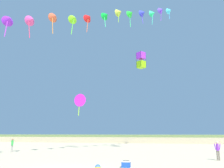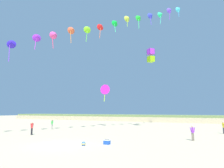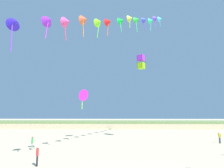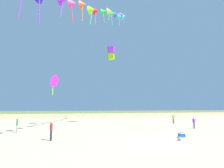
% 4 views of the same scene
% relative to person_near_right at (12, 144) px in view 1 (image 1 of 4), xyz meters
% --- Properties ---
extents(dune_ridge, '(120.00, 12.02, 1.90)m').
position_rel_person_near_right_xyz_m(dune_ridge, '(12.12, 35.16, 0.01)').
color(dune_ridge, '#BFAE8B').
rests_on(dune_ridge, ground).
extents(person_near_right, '(0.22, 0.57, 1.62)m').
position_rel_person_near_right_xyz_m(person_near_right, '(0.00, 0.00, 0.00)').
color(person_near_right, gray).
rests_on(person_near_right, ground).
extents(person_mid_center, '(0.55, 0.22, 1.58)m').
position_rel_person_near_right_xyz_m(person_mid_center, '(22.47, -3.07, -0.02)').
color(person_mid_center, '#726656').
rests_on(person_mid_center, ground).
extents(kite_banner_string, '(22.32, 31.27, 24.15)m').
position_rel_person_near_right_xyz_m(kite_banner_string, '(8.82, -0.89, 15.21)').
color(kite_banner_string, '#18C9DE').
extents(large_kite_low_lead, '(2.20, 2.30, 3.66)m').
position_rel_person_near_right_xyz_m(large_kite_low_lead, '(4.20, 10.51, 6.65)').
color(large_kite_low_lead, '#ED24E1').
extents(large_kite_mid_trail, '(1.50, 1.50, 2.45)m').
position_rel_person_near_right_xyz_m(large_kite_mid_trail, '(14.66, 9.40, 12.35)').
color(large_kite_mid_trail, '#86CA11').
extents(beach_cooler, '(0.58, 0.41, 0.46)m').
position_rel_person_near_right_xyz_m(beach_cooler, '(15.65, -9.17, -0.72)').
color(beach_cooler, blue).
rests_on(beach_cooler, ground).
extents(beach_ball, '(0.36, 0.36, 0.36)m').
position_rel_person_near_right_xyz_m(beach_ball, '(14.16, -10.77, -0.75)').
color(beach_ball, blue).
rests_on(beach_ball, ground).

